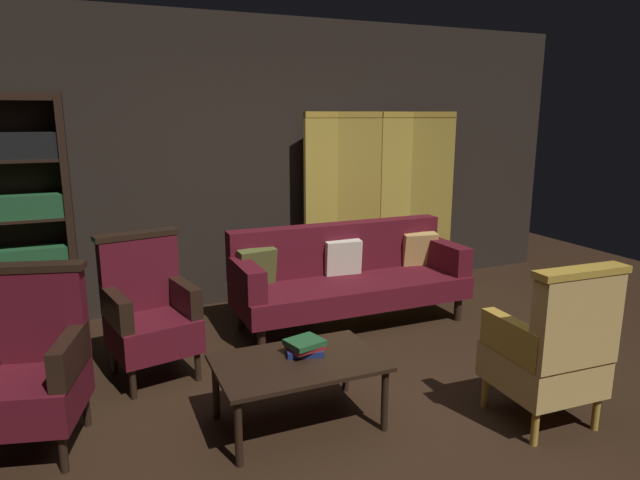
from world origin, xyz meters
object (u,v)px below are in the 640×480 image
at_px(armchair_wing_right, 30,366).
at_px(book_green_cloth, 305,342).
at_px(folding_screen, 378,200).
at_px(book_red_leather, 305,347).
at_px(velvet_couch, 347,273).
at_px(coffee_table, 298,368).
at_px(armchair_wing_left, 149,310).
at_px(bookshelf, 13,214).
at_px(book_navy_cloth, 305,351).
at_px(armchair_gilt_accent, 552,349).

relative_size(armchair_wing_right, book_green_cloth, 4.90).
distance_m(folding_screen, book_red_leather, 2.81).
distance_m(velvet_couch, armchair_wing_right, 2.74).
bearing_deg(armchair_wing_right, coffee_table, -15.00).
relative_size(coffee_table, armchair_wing_left, 0.96).
bearing_deg(book_green_cloth, book_red_leather, -90.00).
distance_m(coffee_table, armchair_wing_left, 1.31).
xyz_separation_m(bookshelf, velvet_couch, (2.70, -0.74, -0.62)).
bearing_deg(bookshelf, velvet_couch, -15.31).
distance_m(book_navy_cloth, book_red_leather, 0.03).
height_order(folding_screen, armchair_wing_left, folding_screen).
xyz_separation_m(armchair_wing_left, book_red_leather, (0.82, -1.00, -0.02)).
bearing_deg(book_red_leather, bookshelf, 128.63).
bearing_deg(bookshelf, armchair_wing_right, -84.29).
height_order(coffee_table, armchair_wing_right, armchair_wing_right).
bearing_deg(coffee_table, book_red_leather, 44.44).
distance_m(armchair_wing_left, book_navy_cloth, 1.29).
distance_m(armchair_wing_right, book_red_leather, 1.57).
bearing_deg(bookshelf, book_red_leather, -51.37).
bearing_deg(book_green_cloth, book_navy_cloth, -90.00).
bearing_deg(folding_screen, bookshelf, -179.70).
bearing_deg(armchair_gilt_accent, armchair_wing_left, 142.35).
bearing_deg(armchair_gilt_accent, folding_screen, 82.68).
bearing_deg(coffee_table, velvet_couch, 54.76).
distance_m(folding_screen, coffee_table, 2.92).
xyz_separation_m(bookshelf, book_navy_cloth, (1.72, -2.15, -0.63)).
xyz_separation_m(book_red_leather, book_green_cloth, (0.00, 0.00, 0.03)).
bearing_deg(folding_screen, armchair_gilt_accent, -97.32).
height_order(bookshelf, book_red_leather, bookshelf).
xyz_separation_m(armchair_gilt_accent, book_green_cloth, (-1.34, 0.66, 0.01)).
xyz_separation_m(folding_screen, coffee_table, (-1.77, -2.24, -0.61)).
distance_m(armchair_gilt_accent, book_green_cloth, 1.49).
height_order(armchair_wing_left, armchair_wing_right, same).
relative_size(folding_screen, velvet_couch, 0.90).
xyz_separation_m(coffee_table, armchair_gilt_accent, (1.41, -0.60, 0.12)).
height_order(velvet_couch, armchair_wing_right, armchair_wing_right).
bearing_deg(armchair_wing_left, armchair_gilt_accent, -37.65).
xyz_separation_m(folding_screen, book_navy_cloth, (-1.70, -2.17, -0.55)).
relative_size(folding_screen, armchair_gilt_accent, 1.83).
bearing_deg(velvet_couch, bookshelf, 164.69).
xyz_separation_m(bookshelf, armchair_wing_right, (0.18, -1.83, -0.58)).
relative_size(coffee_table, armchair_wing_right, 0.96).
bearing_deg(armchair_wing_left, book_red_leather, -50.69).
xyz_separation_m(armchair_gilt_accent, book_navy_cloth, (-1.34, 0.66, -0.05)).
bearing_deg(coffee_table, armchair_wing_left, 124.98).
height_order(armchair_wing_left, book_green_cloth, armchair_wing_left).
height_order(folding_screen, book_green_cloth, folding_screen).
bearing_deg(velvet_couch, book_navy_cloth, -124.65).
height_order(bookshelf, book_green_cloth, bookshelf).
relative_size(bookshelf, coffee_table, 2.05).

